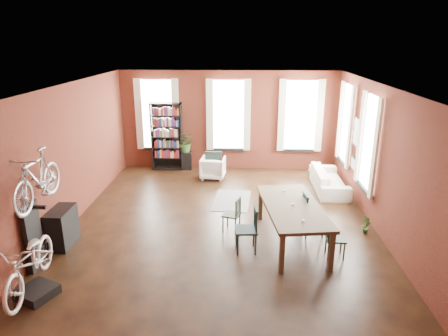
# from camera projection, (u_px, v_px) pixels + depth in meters

# --- Properties ---
(room) EXTENTS (9.00, 9.04, 3.22)m
(room) POSITION_uv_depth(u_px,v_px,m) (233.00, 131.00, 9.06)
(room) COLOR black
(room) RESTS_ON ground
(dining_table) EXTENTS (1.43, 2.59, 0.84)m
(dining_table) POSITION_uv_depth(u_px,v_px,m) (292.00, 224.00, 8.44)
(dining_table) COLOR brown
(dining_table) RESTS_ON ground
(dining_chair_a) EXTENTS (0.47, 0.47, 0.95)m
(dining_chair_a) POSITION_uv_depth(u_px,v_px,m) (246.00, 230.00, 8.05)
(dining_chair_a) COLOR #163031
(dining_chair_a) RESTS_ON ground
(dining_chair_b) EXTENTS (0.46, 0.46, 0.79)m
(dining_chair_b) POSITION_uv_depth(u_px,v_px,m) (231.00, 214.00, 8.94)
(dining_chair_b) COLOR black
(dining_chair_b) RESTS_ON ground
(dining_chair_c) EXTENTS (0.39, 0.39, 0.80)m
(dining_chair_c) POSITION_uv_depth(u_px,v_px,m) (336.00, 238.00, 7.85)
(dining_chair_c) COLOR black
(dining_chair_c) RESTS_ON ground
(dining_chair_d) EXTENTS (0.49, 0.49, 0.97)m
(dining_chair_d) POSITION_uv_depth(u_px,v_px,m) (313.00, 215.00, 8.71)
(dining_chair_d) COLOR #173032
(dining_chair_d) RESTS_ON ground
(bookshelf) EXTENTS (1.00, 0.32, 2.20)m
(bookshelf) POSITION_uv_depth(u_px,v_px,m) (167.00, 137.00, 12.98)
(bookshelf) COLOR black
(bookshelf) RESTS_ON ground
(white_armchair) EXTENTS (0.77, 0.73, 0.74)m
(white_armchair) POSITION_uv_depth(u_px,v_px,m) (213.00, 167.00, 12.32)
(white_armchair) COLOR white
(white_armchair) RESTS_ON ground
(cream_sofa) EXTENTS (0.61, 2.08, 0.81)m
(cream_sofa) POSITION_uv_depth(u_px,v_px,m) (329.00, 176.00, 11.36)
(cream_sofa) COLOR beige
(cream_sofa) RESTS_ON ground
(striped_rug) EXTENTS (1.06, 1.58, 0.01)m
(striped_rug) POSITION_uv_depth(u_px,v_px,m) (232.00, 200.00, 10.71)
(striped_rug) COLOR black
(striped_rug) RESTS_ON ground
(bike_trainer) EXTENTS (0.73, 0.73, 0.16)m
(bike_trainer) POSITION_uv_depth(u_px,v_px,m) (37.00, 292.00, 6.71)
(bike_trainer) COLOR black
(bike_trainer) RESTS_ON ground
(bike_wall_rack) EXTENTS (0.16, 0.60, 1.30)m
(bike_wall_rack) POSITION_uv_depth(u_px,v_px,m) (33.00, 237.00, 7.39)
(bike_wall_rack) COLOR black
(bike_wall_rack) RESTS_ON ground
(console_table) EXTENTS (0.40, 0.80, 0.80)m
(console_table) POSITION_uv_depth(u_px,v_px,m) (62.00, 227.00, 8.31)
(console_table) COLOR black
(console_table) RESTS_ON ground
(plant_stand) EXTENTS (0.32, 0.32, 0.59)m
(plant_stand) POSITION_uv_depth(u_px,v_px,m) (187.00, 161.00, 13.20)
(plant_stand) COLOR black
(plant_stand) RESTS_ON ground
(plant_by_sofa) EXTENTS (0.51, 0.67, 0.27)m
(plant_by_sofa) POSITION_uv_depth(u_px,v_px,m) (313.00, 174.00, 12.35)
(plant_by_sofa) COLOR #316327
(plant_by_sofa) RESTS_ON ground
(plant_small) EXTENTS (0.44, 0.46, 0.15)m
(plant_small) POSITION_uv_depth(u_px,v_px,m) (365.00, 230.00, 8.89)
(plant_small) COLOR #295823
(plant_small) RESTS_ON ground
(bicycle_floor) EXTENTS (0.74, 1.04, 1.86)m
(bicycle_floor) POSITION_uv_depth(u_px,v_px,m) (26.00, 238.00, 6.41)
(bicycle_floor) COLOR silver
(bicycle_floor) RESTS_ON bike_trainer
(bicycle_hung) EXTENTS (0.47, 1.00, 1.66)m
(bicycle_hung) POSITION_uv_depth(u_px,v_px,m) (34.00, 161.00, 6.92)
(bicycle_hung) COLOR #A5A8AD
(bicycle_hung) RESTS_ON bike_wall_rack
(plant_on_stand) EXTENTS (0.72, 0.78, 0.53)m
(plant_on_stand) POSITION_uv_depth(u_px,v_px,m) (186.00, 144.00, 13.03)
(plant_on_stand) COLOR #2D5221
(plant_on_stand) RESTS_ON plant_stand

